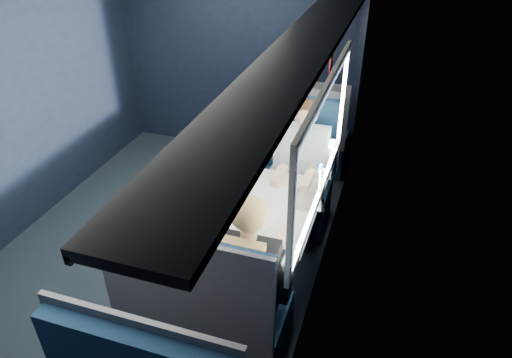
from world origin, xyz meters
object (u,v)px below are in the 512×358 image
(man, at_px, (302,165))
(seat_row_front, at_px, (301,138))
(cup, at_px, (320,182))
(table, at_px, (272,213))
(laptop, at_px, (314,195))
(woman, at_px, (252,270))
(seat_bay_near, at_px, (278,178))
(bottle_small, at_px, (319,179))
(seat_bay_far, at_px, (208,314))

(man, bearing_deg, seat_row_front, 102.83)
(cup, bearing_deg, table, -128.34)
(table, xyz_separation_m, laptop, (0.29, 0.15, 0.14))
(woman, relative_size, cup, 15.59)
(seat_bay_near, height_order, bottle_small, seat_bay_near)
(seat_row_front, height_order, bottle_small, seat_row_front)
(seat_row_front, distance_m, bottle_small, 1.63)
(seat_bay_near, bearing_deg, laptop, -56.47)
(man, xyz_separation_m, laptop, (0.22, -0.55, 0.08))
(seat_row_front, xyz_separation_m, man, (0.25, -1.10, 0.31))
(table, xyz_separation_m, seat_bay_near, (-0.19, 0.87, -0.24))
(table, distance_m, seat_row_front, 1.82)
(seat_bay_far, height_order, woman, woman)
(bottle_small, bearing_deg, seat_row_front, 107.71)
(table, bearing_deg, man, 84.48)
(seat_row_front, bearing_deg, man, -77.17)
(man, distance_m, woman, 1.41)
(seat_bay_near, height_order, laptop, seat_bay_near)
(laptop, bearing_deg, seat_row_front, 105.89)
(man, bearing_deg, seat_bay_far, -99.03)
(table, distance_m, man, 0.70)
(cup, bearing_deg, bottle_small, -89.60)
(seat_bay_far, bearing_deg, bottle_small, 67.99)
(seat_row_front, distance_m, laptop, 1.76)
(man, height_order, cup, man)
(table, height_order, woman, woman)
(table, bearing_deg, bottle_small, 45.94)
(seat_row_front, xyz_separation_m, laptop, (0.47, -1.65, 0.39))
(seat_bay_near, bearing_deg, bottle_small, -49.35)
(table, relative_size, seat_bay_far, 0.79)
(seat_bay_far, height_order, bottle_small, seat_bay_far)
(seat_bay_near, height_order, cup, seat_bay_near)
(seat_bay_far, distance_m, woman, 0.43)
(table, xyz_separation_m, seat_bay_far, (-0.18, -0.87, -0.25))
(woman, height_order, bottle_small, woman)
(table, relative_size, man, 0.76)
(table, distance_m, seat_bay_near, 0.93)
(table, xyz_separation_m, bottle_small, (0.29, 0.30, 0.18))
(seat_bay_far, xyz_separation_m, cup, (0.48, 1.25, 0.37))
(seat_bay_far, relative_size, woman, 0.95)
(table, bearing_deg, cup, 51.66)
(woman, height_order, laptop, woman)
(man, xyz_separation_m, bottle_small, (0.23, -0.39, 0.13))
(bottle_small, distance_m, cup, 0.09)
(man, relative_size, bottle_small, 5.48)
(laptop, bearing_deg, man, 111.67)
(table, height_order, man, man)
(man, bearing_deg, laptop, -68.33)
(laptop, bearing_deg, seat_bay_near, 123.53)
(man, height_order, laptop, man)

